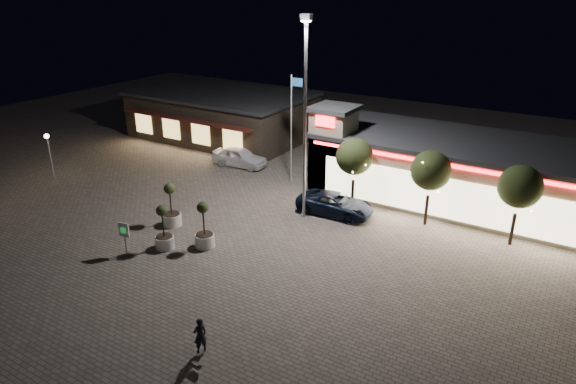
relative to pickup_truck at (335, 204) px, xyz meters
The scene contains 17 objects.
ground 10.10m from the pickup_truck, 110.31° to the right, with size 90.00×90.00×0.00m, color #6F645A.
retail_building 8.89m from the pickup_truck, 46.67° to the left, with size 20.40×8.40×6.10m.
restaurant_building 20.47m from the pickup_truck, 148.96° to the left, with size 16.40×11.00×4.30m.
floodlight_pole 6.66m from the pickup_truck, 135.97° to the right, with size 0.60×0.40×12.38m.
flagpole 7.63m from the pickup_truck, 146.65° to the left, with size 0.95×0.10×8.00m.
lamp_post_west 22.24m from the pickup_truck, 165.78° to the right, with size 0.36×0.36×3.48m.
string_tree_a 3.30m from the pickup_truck, 72.03° to the left, with size 2.42×2.42×4.79m.
string_tree_b 6.40m from the pickup_truck, 15.77° to the left, with size 2.42×2.42×4.79m.
string_tree_c 11.00m from the pickup_truck, ahead, with size 2.42×2.42×4.79m.
pickup_truck is the anchor object (origin of this frame).
white_sedan 11.66m from the pickup_truck, 158.66° to the left, with size 1.86×4.63×1.58m, color white.
pedestrian 14.97m from the pickup_truck, 84.48° to the right, with size 0.57×0.38×1.57m, color black.
dog 16.04m from the pickup_truck, 82.43° to the right, with size 0.51×0.21×0.27m.
planter_left 10.36m from the pickup_truck, 138.69° to the right, with size 1.14×1.14×2.80m.
planter_mid 11.05m from the pickup_truck, 123.45° to the right, with size 1.07×1.07×2.63m.
planter_right 8.98m from the pickup_truck, 118.44° to the right, with size 1.13×1.13×2.77m.
valet_sign 13.17m from the pickup_truck, 124.06° to the right, with size 0.63×0.18×1.92m.
Camera 1 is at (16.89, -18.01, 14.06)m, focal length 32.00 mm.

